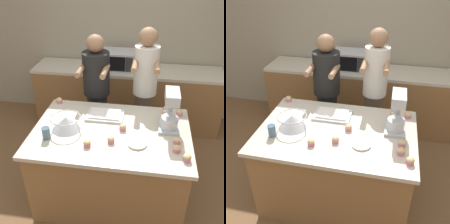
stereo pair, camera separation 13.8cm
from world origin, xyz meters
TOP-DOWN VIEW (x-y plane):
  - ground_plane at (0.00, 0.00)m, footprint 16.00×16.00m
  - back_wall at (0.00, 1.90)m, footprint 10.00×0.06m
  - island_counter at (0.00, 0.00)m, footprint 1.55×1.06m
  - back_counter at (0.00, 1.55)m, footprint 2.80×0.60m
  - person_left at (-0.31, 0.80)m, footprint 0.34×0.50m
  - person_right at (0.29, 0.80)m, footprint 0.31×0.48m
  - stand_mixer at (0.56, 0.14)m, footprint 0.20×0.30m
  - mixing_bowl at (-0.44, -0.04)m, footprint 0.30×0.30m
  - baking_tray at (-0.10, 0.25)m, footprint 0.40×0.27m
  - microwave_oven at (-0.14, 1.55)m, footprint 0.49×0.36m
  - drinking_glass at (-0.58, -0.22)m, footprint 0.07×0.07m
  - small_plate at (0.27, -0.18)m, footprint 0.18×0.18m
  - cupcake_0 at (0.54, 0.45)m, footprint 0.07×0.07m
  - cupcake_1 at (0.62, -0.23)m, footprint 0.07×0.07m
  - cupcake_2 at (0.11, 0.02)m, footprint 0.07×0.07m
  - cupcake_3 at (0.03, -0.19)m, footprint 0.07×0.07m
  - cupcake_4 at (0.63, -0.12)m, footprint 0.07×0.07m
  - cupcake_5 at (0.53, 0.37)m, footprint 0.07×0.07m
  - cupcake_6 at (0.68, 0.39)m, footprint 0.07×0.07m
  - cupcake_7 at (-0.18, -0.28)m, footprint 0.07×0.07m
  - cupcake_8 at (-0.69, 0.46)m, footprint 0.07×0.07m
  - cupcake_9 at (0.70, -0.34)m, footprint 0.07×0.07m

SIDE VIEW (x-z plane):
  - ground_plane at x=0.00m, z-range 0.00..0.00m
  - island_counter at x=0.00m, z-range 0.00..0.90m
  - back_counter at x=0.00m, z-range 0.00..0.93m
  - person_left at x=-0.31m, z-range 0.04..1.66m
  - small_plate at x=0.27m, z-range 0.90..0.91m
  - baking_tray at x=-0.10m, z-range 0.89..0.93m
  - person_right at x=0.29m, z-range 0.07..1.78m
  - cupcake_0 at x=0.54m, z-range 0.90..0.96m
  - cupcake_1 at x=0.62m, z-range 0.90..0.96m
  - cupcake_2 at x=0.11m, z-range 0.90..0.96m
  - cupcake_3 at x=0.03m, z-range 0.90..0.96m
  - cupcake_4 at x=0.63m, z-range 0.90..0.96m
  - cupcake_5 at x=0.53m, z-range 0.90..0.96m
  - cupcake_6 at x=0.68m, z-range 0.90..0.96m
  - cupcake_7 at x=-0.18m, z-range 0.90..0.96m
  - cupcake_8 at x=-0.69m, z-range 0.90..0.96m
  - cupcake_9 at x=0.70m, z-range 0.90..0.96m
  - drinking_glass at x=-0.58m, z-range 0.90..1.01m
  - mixing_bowl at x=-0.44m, z-range 0.90..1.04m
  - microwave_oven at x=-0.14m, z-range 0.93..1.19m
  - stand_mixer at x=0.56m, z-range 0.87..1.28m
  - back_wall at x=0.00m, z-range 0.00..2.70m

